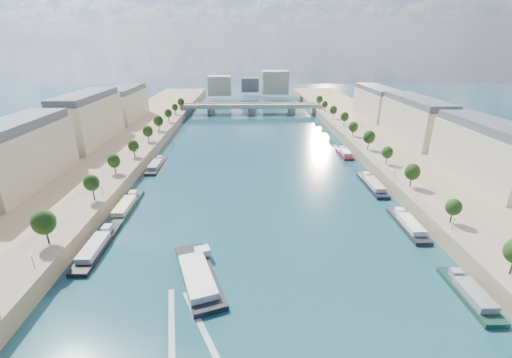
{
  "coord_description": "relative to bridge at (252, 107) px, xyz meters",
  "views": [
    {
      "loc": [
        -3.98,
        -35.94,
        53.06
      ],
      "look_at": [
        -0.66,
        84.28,
        5.0
      ],
      "focal_mm": 24.0,
      "sensor_mm": 36.0,
      "label": 1
    }
  ],
  "objects": [
    {
      "name": "skyline",
      "position": [
        3.19,
        81.8,
        9.57
      ],
      "size": [
        79.0,
        42.0,
        22.0
      ],
      "color": "beige",
      "rests_on": "ground"
    },
    {
      "name": "lamps_right",
      "position": [
        52.5,
        -132.72,
        2.7
      ],
      "size": [
        0.36,
        200.36,
        4.28
      ],
      "color": "black",
      "rests_on": "ground"
    },
    {
      "name": "wake",
      "position": [
        -15.97,
        -222.08,
        -5.06
      ],
      "size": [
        15.83,
        25.7,
        0.04
      ],
      "color": "silver",
      "rests_on": "ground"
    },
    {
      "name": "lamps_left",
      "position": [
        -52.5,
        -147.72,
        2.7
      ],
      "size": [
        0.36,
        200.36,
        4.28
      ],
      "color": "black",
      "rests_on": "ground"
    },
    {
      "name": "trees_right",
      "position": [
        55.0,
        -127.72,
        5.39
      ],
      "size": [
        4.8,
        268.8,
        8.26
      ],
      "color": "#382B1E",
      "rests_on": "ground"
    },
    {
      "name": "buildings_right",
      "position": [
        85.0,
        -125.72,
        11.37
      ],
      "size": [
        16.0,
        226.0,
        23.2
      ],
      "color": "beige",
      "rests_on": "ground"
    },
    {
      "name": "pave_left",
      "position": [
        -57.0,
        -137.72,
        -0.03
      ],
      "size": [
        14.0,
        520.0,
        0.1
      ],
      "primitive_type": "cube",
      "color": "gray",
      "rests_on": "quay_left"
    },
    {
      "name": "quay_right",
      "position": [
        72.0,
        -137.72,
        -2.58
      ],
      "size": [
        44.0,
        520.0,
        5.0
      ],
      "primitive_type": "cube",
      "color": "#9E8460",
      "rests_on": "ground"
    },
    {
      "name": "moored_barges_right",
      "position": [
        45.5,
        -184.18,
        -4.24
      ],
      "size": [
        5.0,
        164.56,
        3.6
      ],
      "color": "black",
      "rests_on": "ground"
    },
    {
      "name": "bridge",
      "position": [
        0.0,
        0.0,
        0.0
      ],
      "size": [
        112.0,
        12.0,
        8.15
      ],
      "color": "#C1B79E",
      "rests_on": "ground"
    },
    {
      "name": "tour_barge",
      "position": [
        -15.97,
        -205.44,
        -4.11
      ],
      "size": [
        15.64,
        27.42,
        3.69
      ],
      "rotation": [
        0.0,
        0.0,
        0.33
      ],
      "color": "black",
      "rests_on": "ground"
    },
    {
      "name": "pave_right",
      "position": [
        57.0,
        -137.72,
        -0.03
      ],
      "size": [
        14.0,
        520.0,
        0.1
      ],
      "primitive_type": "cube",
      "color": "gray",
      "rests_on": "quay_right"
    },
    {
      "name": "buildings_left",
      "position": [
        -85.0,
        -125.72,
        11.37
      ],
      "size": [
        16.0,
        226.0,
        23.2
      ],
      "color": "beige",
      "rests_on": "ground"
    },
    {
      "name": "quay_left",
      "position": [
        -72.0,
        -137.72,
        -2.58
      ],
      "size": [
        44.0,
        520.0,
        5.0
      ],
      "primitive_type": "cube",
      "color": "#9E8460",
      "rests_on": "ground"
    },
    {
      "name": "ground",
      "position": [
        0.0,
        -137.72,
        -5.08
      ],
      "size": [
        700.0,
        700.0,
        0.0
      ],
      "primitive_type": "plane",
      "color": "#0D2B3B",
      "rests_on": "ground"
    },
    {
      "name": "trees_left",
      "position": [
        -55.0,
        -135.72,
        5.39
      ],
      "size": [
        4.8,
        268.8,
        8.26
      ],
      "color": "#382B1E",
      "rests_on": "ground"
    },
    {
      "name": "moored_barges_left",
      "position": [
        -45.5,
        -186.06,
        -4.24
      ],
      "size": [
        5.0,
        160.79,
        3.6
      ],
      "color": "#171E33",
      "rests_on": "ground"
    }
  ]
}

